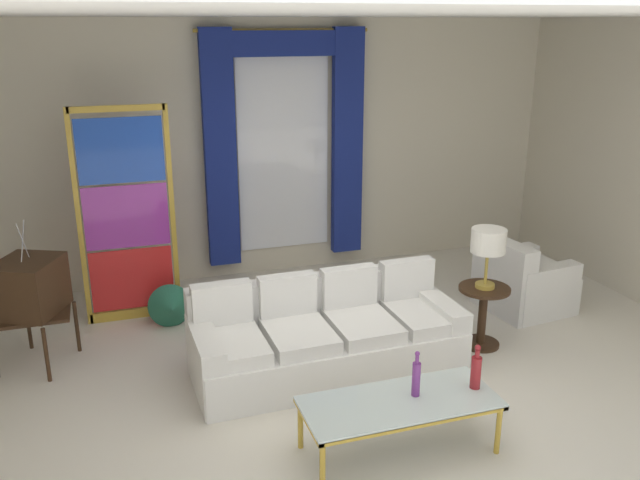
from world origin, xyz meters
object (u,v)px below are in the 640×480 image
object	(u,v)px
armchair_white	(521,284)
round_side_table	(483,311)
bottle_crystal_tall	(476,370)
peacock_figurine	(171,308)
bottle_blue_decanter	(416,377)
table_lamp_brass	(488,243)
stained_glass_divider	(127,221)
vintage_tv	(29,289)
couch_white_long	(325,337)
coffee_table	(400,405)

from	to	relation	value
armchair_white	round_side_table	xyz separation A→B (m)	(-0.85, -0.62, 0.07)
bottle_crystal_tall	peacock_figurine	world-z (taller)	bottle_crystal_tall
bottle_blue_decanter	table_lamp_brass	bearing A→B (deg)	43.41
bottle_crystal_tall	stained_glass_divider	distance (m)	3.75
armchair_white	vintage_tv	bearing A→B (deg)	176.40
bottle_blue_decanter	bottle_crystal_tall	xyz separation A→B (m)	(0.46, -0.04, -0.00)
armchair_white	table_lamp_brass	distance (m)	1.29
couch_white_long	bottle_crystal_tall	size ratio (longest dim) A/B	6.81
stained_glass_divider	peacock_figurine	bearing A→B (deg)	-49.24
vintage_tv	round_side_table	distance (m)	4.11
bottle_blue_decanter	peacock_figurine	bearing A→B (deg)	119.95
bottle_blue_decanter	vintage_tv	world-z (taller)	vintage_tv
couch_white_long	coffee_table	distance (m)	1.32
peacock_figurine	armchair_white	bearing A→B (deg)	-10.57
round_side_table	couch_white_long	bearing A→B (deg)	178.09
couch_white_long	table_lamp_brass	xyz separation A→B (m)	(1.56, -0.05, 0.72)
bottle_blue_decanter	vintage_tv	xyz separation A→B (m)	(-2.68, 2.16, 0.17)
bottle_blue_decanter	vintage_tv	bearing A→B (deg)	141.13
armchair_white	stained_glass_divider	world-z (taller)	stained_glass_divider
couch_white_long	peacock_figurine	size ratio (longest dim) A/B	3.93
vintage_tv	armchair_white	xyz separation A→B (m)	(4.84, -0.30, -0.44)
bottle_crystal_tall	stained_glass_divider	xyz separation A→B (m)	(-2.25, 2.96, 0.51)
couch_white_long	armchair_white	distance (m)	2.47
bottle_blue_decanter	round_side_table	bearing A→B (deg)	43.41
armchair_white	stained_glass_divider	distance (m)	4.16
bottle_crystal_tall	table_lamp_brass	distance (m)	1.61
peacock_figurine	table_lamp_brass	size ratio (longest dim) A/B	1.05
coffee_table	armchair_white	xyz separation A→B (m)	(2.29, 1.89, -0.09)
vintage_tv	peacock_figurine	bearing A→B (deg)	16.83
bottle_crystal_tall	vintage_tv	world-z (taller)	vintage_tv
couch_white_long	bottle_crystal_tall	bearing A→B (deg)	-61.93
stained_glass_divider	round_side_table	bearing A→B (deg)	-28.50
couch_white_long	bottle_crystal_tall	xyz separation A→B (m)	(0.71, -1.33, 0.25)
bottle_crystal_tall	vintage_tv	bearing A→B (deg)	144.96
armchair_white	round_side_table	distance (m)	1.05
bottle_blue_decanter	armchair_white	world-z (taller)	armchair_white
armchair_white	stained_glass_divider	size ratio (longest dim) A/B	0.41
peacock_figurine	table_lamp_brass	world-z (taller)	table_lamp_brass
coffee_table	vintage_tv	distance (m)	3.38
coffee_table	bottle_crystal_tall	bearing A→B (deg)	-1.04
couch_white_long	stained_glass_divider	bearing A→B (deg)	133.41
stained_glass_divider	peacock_figurine	size ratio (longest dim) A/B	3.67
coffee_table	table_lamp_brass	xyz separation A→B (m)	(1.44, 1.27, 0.65)
coffee_table	armchair_white	bearing A→B (deg)	39.53
vintage_tv	peacock_figurine	world-z (taller)	vintage_tv
couch_white_long	round_side_table	bearing A→B (deg)	-1.91
bottle_blue_decanter	stained_glass_divider	distance (m)	3.46
stained_glass_divider	vintage_tv	bearing A→B (deg)	-139.66
bottle_blue_decanter	vintage_tv	size ratio (longest dim) A/B	0.26
bottle_blue_decanter	bottle_crystal_tall	size ratio (longest dim) A/B	1.01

